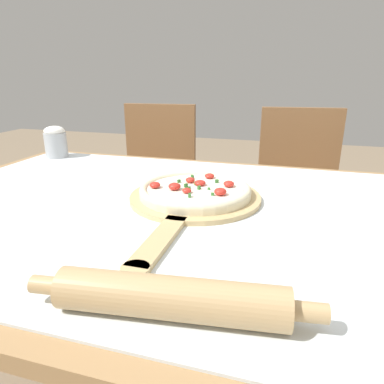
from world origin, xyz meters
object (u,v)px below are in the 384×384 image
object	(u,v)px
pizza_peel	(192,201)
chair_left	(157,178)
pizza	(195,190)
chair_right	(298,190)
rolling_pin	(171,298)
flour_cup	(56,141)

from	to	relation	value
pizza_peel	chair_left	size ratio (longest dim) A/B	0.62
pizza	chair_right	xyz separation A→B (m)	(0.28, 0.82, -0.24)
rolling_pin	flour_cup	size ratio (longest dim) A/B	3.30
pizza_peel	rolling_pin	size ratio (longest dim) A/B	1.40
pizza_peel	pizza	xyz separation A→B (m)	(0.00, 0.03, 0.02)
pizza_peel	pizza	size ratio (longest dim) A/B	1.94
pizza	pizza_peel	bearing A→B (deg)	-90.07
rolling_pin	flour_cup	world-z (taller)	flour_cup
pizza	chair_left	distance (m)	0.96
rolling_pin	chair_left	size ratio (longest dim) A/B	0.44
flour_cup	pizza_peel	bearing A→B (deg)	-27.59
pizza	chair_left	world-z (taller)	chair_left
pizza_peel	chair_right	distance (m)	0.92
pizza	rolling_pin	size ratio (longest dim) A/B	0.72
rolling_pin	chair_right	bearing A→B (deg)	81.37
rolling_pin	flour_cup	xyz separation A→B (m)	(-0.75, 0.76, 0.03)
chair_right	rolling_pin	bearing A→B (deg)	-105.41
rolling_pin	flour_cup	distance (m)	1.07
pizza_peel	chair_left	xyz separation A→B (m)	(-0.44, 0.84, -0.22)
pizza	chair_left	xyz separation A→B (m)	(-0.44, 0.82, -0.24)
rolling_pin	chair_right	world-z (taller)	chair_right
pizza	chair_right	world-z (taller)	chair_right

